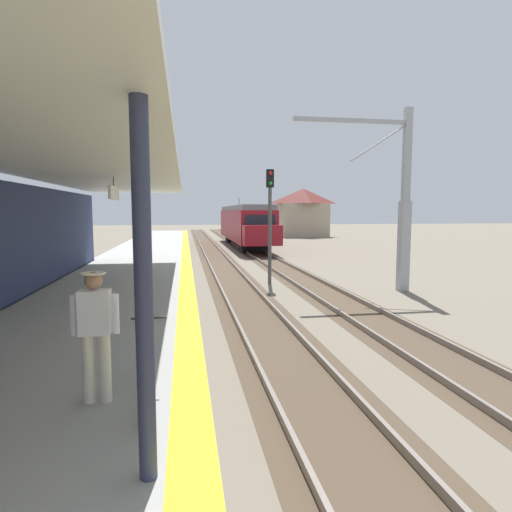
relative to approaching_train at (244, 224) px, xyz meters
The scene contains 10 objects.
station_platform 25.46m from the approaching_train, 107.89° to the right, with size 5.00×80.00×0.91m.
station_building_with_canopy 31.36m from the approaching_train, 107.83° to the right, with size 4.85×24.00×4.43m.
track_pair_nearest_platform 20.57m from the approaching_train, 99.58° to the right, with size 2.34×120.00×0.16m.
track_pair_middle 20.29m from the approaching_train, 90.01° to the right, with size 2.34×120.00×0.16m.
approaching_train is the anchor object (origin of this frame).
commuter_person 35.38m from the approaching_train, 100.95° to the right, with size 0.59×0.30×1.67m.
bicycle_beside_commuter 35.29m from the approaching_train, 99.95° to the right, with size 0.48×1.82×1.04m.
rail_signal_post 21.19m from the approaching_train, 94.78° to the right, with size 0.32×0.34×5.20m.
catenary_pylon_far_side 23.94m from the approaching_train, 82.51° to the right, with size 5.00×0.40×7.50m.
distant_trackside_house 18.55m from the approaching_train, 57.00° to the left, with size 6.60×5.28×6.40m.
Camera 1 is at (-0.29, -0.03, 3.30)m, focal length 30.02 mm.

